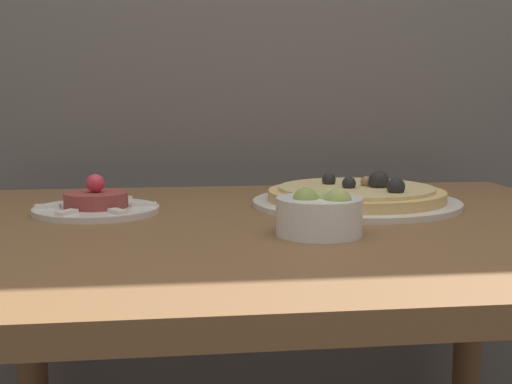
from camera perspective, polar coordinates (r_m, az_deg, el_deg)
name	(u,v)px	position (r m, az deg, el deg)	size (l,w,h in m)	color
dining_table	(292,295)	(1.11, 2.86, -8.20)	(1.05, 0.88, 0.77)	brown
pizza_plate	(357,197)	(1.25, 8.06, -0.38)	(0.36, 0.36, 0.06)	silver
tartare_plate	(96,205)	(1.20, -12.67, -1.03)	(0.21, 0.21, 0.06)	silver
small_bowl	(320,213)	(0.99, 5.16, -1.69)	(0.12, 0.12, 0.07)	white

